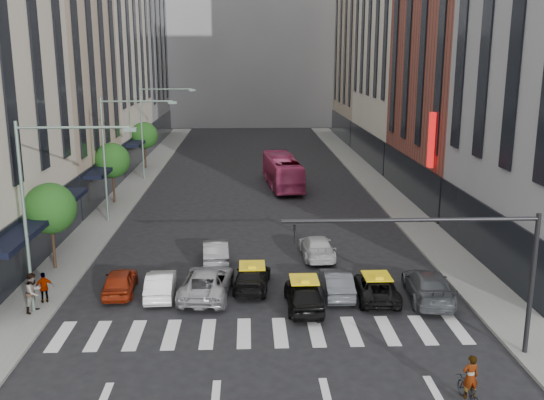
{
  "coord_description": "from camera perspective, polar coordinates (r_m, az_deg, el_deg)",
  "views": [
    {
      "loc": [
        -0.78,
        -23.22,
        11.94
      ],
      "look_at": [
        0.6,
        10.1,
        4.0
      ],
      "focal_mm": 40.0,
      "sensor_mm": 36.0,
      "label": 1
    }
  ],
  "objects": [
    {
      "name": "building_left_d",
      "position": [
        89.75,
        -13.24,
        15.01
      ],
      "size": [
        8.0,
        18.0,
        30.0
      ],
      "primitive_type": "cube",
      "color": "gray",
      "rests_on": "ground"
    },
    {
      "name": "pedestrian_far",
      "position": [
        31.92,
        -20.65,
        -7.71
      ],
      "size": [
        0.97,
        0.71,
        1.53
      ],
      "primitive_type": "imported",
      "rotation": [
        0.0,
        0.0,
        3.57
      ],
      "color": "gray",
      "rests_on": "sidewalk_left"
    },
    {
      "name": "tree_far",
      "position": [
        66.66,
        -11.93,
        5.96
      ],
      "size": [
        2.88,
        2.88,
        4.95
      ],
      "color": "black",
      "rests_on": "sidewalk_left"
    },
    {
      "name": "tree_near",
      "position": [
        35.97,
        -20.14,
        -0.76
      ],
      "size": [
        2.88,
        2.88,
        4.95
      ],
      "color": "black",
      "rests_on": "sidewalk_left"
    },
    {
      "name": "car_silver",
      "position": [
        31.29,
        -6.15,
        -7.7
      ],
      "size": [
        2.84,
        5.38,
        1.44
      ],
      "primitive_type": "imported",
      "rotation": [
        0.0,
        0.0,
        3.05
      ],
      "color": "#A8A7AD",
      "rests_on": "ground"
    },
    {
      "name": "car_red",
      "position": [
        32.39,
        -14.13,
        -7.42
      ],
      "size": [
        1.78,
        3.93,
        1.31
      ],
      "primitive_type": "imported",
      "rotation": [
        0.0,
        0.0,
        3.2
      ],
      "color": "maroon",
      "rests_on": "ground"
    },
    {
      "name": "ground",
      "position": [
        26.12,
        -0.41,
        -13.81
      ],
      "size": [
        160.0,
        160.0,
        0.0
      ],
      "primitive_type": "plane",
      "color": "black",
      "rests_on": "ground"
    },
    {
      "name": "motorcycle",
      "position": [
        23.3,
        18.06,
        -16.81
      ],
      "size": [
        0.81,
        1.85,
        0.94
      ],
      "primitive_type": "imported",
      "rotation": [
        0.0,
        0.0,
        3.25
      ],
      "color": "black",
      "rests_on": "ground"
    },
    {
      "name": "streetlamp_near",
      "position": [
        29.38,
        -20.7,
        0.66
      ],
      "size": [
        5.38,
        0.25,
        9.0
      ],
      "color": "gray",
      "rests_on": "sidewalk_left"
    },
    {
      "name": "rider",
      "position": [
        22.69,
        18.3,
        -13.99
      ],
      "size": [
        0.63,
        0.45,
        1.63
      ],
      "primitive_type": "imported",
      "rotation": [
        0.0,
        0.0,
        3.25
      ],
      "color": "gray",
      "rests_on": "motorcycle"
    },
    {
      "name": "building_right_d",
      "position": [
        90.01,
        9.32,
        14.54
      ],
      "size": [
        8.0,
        18.0,
        28.0
      ],
      "primitive_type": "cube",
      "color": "tan",
      "rests_on": "ground"
    },
    {
      "name": "pedestrian_near",
      "position": [
        30.93,
        -21.53,
        -8.08
      ],
      "size": [
        0.99,
        1.12,
        1.92
      ],
      "primitive_type": "imported",
      "rotation": [
        0.0,
        0.0,
        1.24
      ],
      "color": "gray",
      "rests_on": "sidewalk_left"
    },
    {
      "name": "car_row2_right",
      "position": [
        36.98,
        4.24,
        -4.4
      ],
      "size": [
        1.98,
        4.61,
        1.32
      ],
      "primitive_type": "imported",
      "rotation": [
        0.0,
        0.0,
        3.17
      ],
      "color": "silver",
      "rests_on": "ground"
    },
    {
      "name": "building_right_b",
      "position": [
        53.28,
        17.66,
        13.93
      ],
      "size": [
        8.0,
        18.0,
        26.0
      ],
      "primitive_type": "cube",
      "color": "brown",
      "rests_on": "ground"
    },
    {
      "name": "taxi_right",
      "position": [
        31.2,
        9.8,
        -8.13
      ],
      "size": [
        2.25,
        4.41,
        1.19
      ],
      "primitive_type": "imported",
      "rotation": [
        0.0,
        0.0,
        3.08
      ],
      "color": "black",
      "rests_on": "ground"
    },
    {
      "name": "tree_mid",
      "position": [
        51.11,
        -14.82,
        3.62
      ],
      "size": [
        2.88,
        2.88,
        4.95
      ],
      "color": "black",
      "rests_on": "sidewalk_left"
    },
    {
      "name": "streetlamp_mid",
      "position": [
        44.61,
        -14.39,
        5.2
      ],
      "size": [
        5.38,
        0.25,
        9.0
      ],
      "color": "gray",
      "rests_on": "sidewalk_left"
    },
    {
      "name": "taxi_center",
      "position": [
        29.64,
        3.03,
        -8.85
      ],
      "size": [
        1.8,
        4.32,
        1.46
      ],
      "primitive_type": "imported",
      "rotation": [
        0.0,
        0.0,
        3.16
      ],
      "color": "black",
      "rests_on": "ground"
    },
    {
      "name": "traffic_signal",
      "position": [
        24.92,
        17.69,
        -4.69
      ],
      "size": [
        10.1,
        0.2,
        6.0
      ],
      "color": "black",
      "rests_on": "ground"
    },
    {
      "name": "building_left_b",
      "position": [
        53.72,
        -20.46,
        12.64
      ],
      "size": [
        8.0,
        16.0,
        24.0
      ],
      "primitive_type": "cube",
      "color": "tan",
      "rests_on": "ground"
    },
    {
      "name": "car_row2_left",
      "position": [
        36.1,
        -5.34,
        -4.83
      ],
      "size": [
        1.76,
        4.27,
        1.37
      ],
      "primitive_type": "imported",
      "rotation": [
        0.0,
        0.0,
        3.22
      ],
      "color": "gray",
      "rests_on": "ground"
    },
    {
      "name": "car_grey_mid",
      "position": [
        31.37,
        6.08,
        -7.75
      ],
      "size": [
        1.41,
        4.02,
        1.32
      ],
      "primitive_type": "imported",
      "rotation": [
        0.0,
        0.0,
        3.14
      ],
      "color": "#43464B",
      "rests_on": "ground"
    },
    {
      "name": "car_white_front",
      "position": [
        31.58,
        -10.44,
        -7.8
      ],
      "size": [
        1.54,
        3.96,
        1.28
      ],
      "primitive_type": "imported",
      "rotation": [
        0.0,
        0.0,
        3.19
      ],
      "color": "white",
      "rests_on": "ground"
    },
    {
      "name": "sidewalk_left",
      "position": [
        55.57,
        -13.44,
        0.69
      ],
      "size": [
        3.0,
        96.0,
        0.15
      ],
      "primitive_type": "cube",
      "color": "slate",
      "rests_on": "ground"
    },
    {
      "name": "sidewalk_right",
      "position": [
        55.89,
        10.38,
        0.92
      ],
      "size": [
        3.0,
        96.0,
        0.15
      ],
      "primitive_type": "cube",
      "color": "slate",
      "rests_on": "ground"
    },
    {
      "name": "streetlamp_far",
      "position": [
        60.24,
        -11.3,
        7.39
      ],
      "size": [
        5.38,
        0.25,
        9.0
      ],
      "color": "gray",
      "rests_on": "sidewalk_left"
    },
    {
      "name": "taxi_left",
      "position": [
        32.08,
        -1.88,
        -7.27
      ],
      "size": [
        2.19,
        4.45,
        1.25
      ],
      "primitive_type": "imported",
      "rotation": [
        0.0,
        0.0,
        3.04
      ],
      "color": "black",
      "rests_on": "ground"
    },
    {
      "name": "building_far",
      "position": [
        108.39,
        -2.04,
        16.59
      ],
      "size": [
        30.0,
        10.0,
        36.0
      ],
      "primitive_type": "cube",
      "color": "gray",
      "rests_on": "ground"
    },
    {
      "name": "car_grey_curb",
      "position": [
        31.61,
        14.48,
        -7.81
      ],
      "size": [
        2.54,
        5.25,
        1.47
      ],
      "primitive_type": "imported",
      "rotation": [
        0.0,
        0.0,
        3.05
      ],
      "color": "#45494D",
      "rests_on": "ground"
    },
    {
      "name": "liberty_sign",
      "position": [
        45.63,
        14.77,
        5.47
      ],
      "size": [
        0.3,
        0.7,
        4.0
      ],
      "color": "red",
      "rests_on": "ground"
    },
    {
      "name": "bus",
      "position": [
        56.44,
        0.98,
        2.71
      ],
      "size": [
        3.39,
        10.79,
        2.96
      ],
      "primitive_type": "imported",
      "rotation": [
        0.0,
        0.0,
        3.23
      ],
      "color": "#C3396C",
      "rests_on": "ground"
    }
  ]
}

